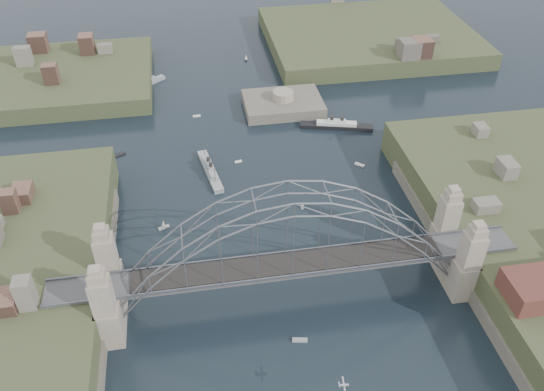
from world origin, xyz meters
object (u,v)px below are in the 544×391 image
(bridge, at_px, (289,248))
(naval_cruiser_far, at_px, (145,84))
(ocean_liner, at_px, (336,126))
(naval_cruiser_near, at_px, (210,170))
(fort_island, at_px, (283,110))

(bridge, xyz_separation_m, naval_cruiser_far, (-27.01, 90.98, -11.59))
(naval_cruiser_far, bearing_deg, ocean_liner, -33.52)
(naval_cruiser_near, height_order, ocean_liner, naval_cruiser_near)
(bridge, xyz_separation_m, ocean_liner, (24.33, 56.97, -11.58))
(fort_island, distance_m, naval_cruiser_near, 36.52)
(naval_cruiser_near, relative_size, ocean_liner, 0.89)
(fort_island, bearing_deg, naval_cruiser_near, -129.29)
(bridge, xyz_separation_m, fort_island, (12.00, 70.00, -12.66))
(naval_cruiser_far, bearing_deg, naval_cruiser_near, -72.11)
(fort_island, relative_size, ocean_liner, 1.12)
(bridge, height_order, naval_cruiser_near, bridge)
(fort_island, height_order, naval_cruiser_far, fort_island)
(bridge, xyz_separation_m, naval_cruiser_near, (-11.11, 41.75, -11.52))
(bridge, relative_size, fort_island, 3.82)
(fort_island, distance_m, naval_cruiser_far, 44.31)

